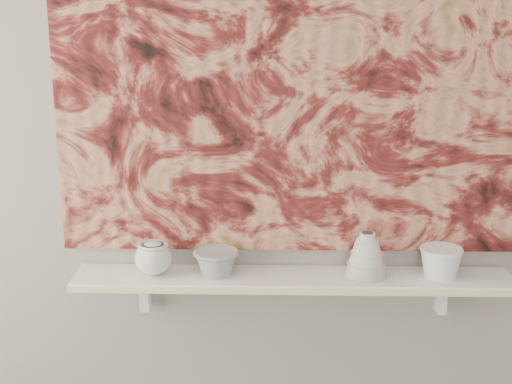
{
  "coord_description": "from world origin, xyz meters",
  "views": [
    {
      "loc": [
        -0.07,
        -0.62,
        1.78
      ],
      "look_at": [
        -0.12,
        1.49,
        1.21
      ],
      "focal_mm": 50.0,
      "sensor_mm": 36.0,
      "label": 1
    }
  ],
  "objects_px": {
    "bowl_grey": "(216,262)",
    "bell_vessel": "(366,254)",
    "shelf": "(293,280)",
    "cup_cream": "(153,258)",
    "bowl_white": "(441,262)",
    "painting": "(295,80)"
  },
  "relations": [
    {
      "from": "shelf",
      "to": "painting",
      "type": "xyz_separation_m",
      "value": [
        0.0,
        0.08,
        0.62
      ]
    },
    {
      "from": "cup_cream",
      "to": "painting",
      "type": "bearing_deg",
      "value": 10.22
    },
    {
      "from": "bell_vessel",
      "to": "bowl_white",
      "type": "relative_size",
      "value": 1.07
    },
    {
      "from": "painting",
      "to": "bowl_grey",
      "type": "height_order",
      "value": "painting"
    },
    {
      "from": "bowl_grey",
      "to": "painting",
      "type": "bearing_deg",
      "value": 18.13
    },
    {
      "from": "shelf",
      "to": "bell_vessel",
      "type": "height_order",
      "value": "bell_vessel"
    },
    {
      "from": "shelf",
      "to": "cup_cream",
      "type": "distance_m",
      "value": 0.45
    },
    {
      "from": "bowl_grey",
      "to": "cup_cream",
      "type": "bearing_deg",
      "value": 180.0
    },
    {
      "from": "shelf",
      "to": "bowl_white",
      "type": "bearing_deg",
      "value": 0.0
    },
    {
      "from": "bowl_grey",
      "to": "bell_vessel",
      "type": "distance_m",
      "value": 0.48
    },
    {
      "from": "cup_cream",
      "to": "bowl_white",
      "type": "distance_m",
      "value": 0.91
    },
    {
      "from": "shelf",
      "to": "bell_vessel",
      "type": "bearing_deg",
      "value": 0.0
    },
    {
      "from": "bell_vessel",
      "to": "bowl_white",
      "type": "height_order",
      "value": "bell_vessel"
    },
    {
      "from": "bowl_grey",
      "to": "cup_cream",
      "type": "height_order",
      "value": "cup_cream"
    },
    {
      "from": "cup_cream",
      "to": "shelf",
      "type": "bearing_deg",
      "value": 0.0
    },
    {
      "from": "shelf",
      "to": "bowl_white",
      "type": "relative_size",
      "value": 10.31
    },
    {
      "from": "shelf",
      "to": "painting",
      "type": "relative_size",
      "value": 0.93
    },
    {
      "from": "shelf",
      "to": "bowl_white",
      "type": "height_order",
      "value": "bowl_white"
    },
    {
      "from": "painting",
      "to": "bowl_white",
      "type": "relative_size",
      "value": 11.04
    },
    {
      "from": "painting",
      "to": "bowl_white",
      "type": "distance_m",
      "value": 0.73
    },
    {
      "from": "cup_cream",
      "to": "bell_vessel",
      "type": "xyz_separation_m",
      "value": [
        0.68,
        0.0,
        0.02
      ]
    },
    {
      "from": "shelf",
      "to": "cup_cream",
      "type": "height_order",
      "value": "cup_cream"
    }
  ]
}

